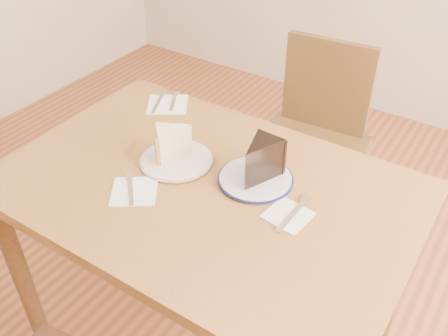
# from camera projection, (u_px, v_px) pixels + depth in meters

# --- Properties ---
(table) EXTENTS (1.20, 0.80, 0.75)m
(table) POSITION_uv_depth(u_px,v_px,m) (205.00, 209.00, 1.51)
(table) COLOR #523416
(table) RESTS_ON ground
(chair_far) EXTENTS (0.47, 0.47, 0.89)m
(chair_far) POSITION_uv_depth(u_px,v_px,m) (310.00, 141.00, 2.08)
(chair_far) COLOR #301E0E
(chair_far) RESTS_ON ground
(plate_cream) EXTENTS (0.21, 0.21, 0.01)m
(plate_cream) POSITION_uv_depth(u_px,v_px,m) (176.00, 160.00, 1.53)
(plate_cream) COLOR silver
(plate_cream) RESTS_ON table
(plate_navy) EXTENTS (0.21, 0.21, 0.01)m
(plate_navy) POSITION_uv_depth(u_px,v_px,m) (255.00, 179.00, 1.46)
(plate_navy) COLOR silver
(plate_navy) RESTS_ON table
(carrot_cake) EXTENTS (0.12, 0.12, 0.10)m
(carrot_cake) POSITION_uv_depth(u_px,v_px,m) (175.00, 143.00, 1.51)
(carrot_cake) COLOR #FAF0CF
(carrot_cake) RESTS_ON plate_cream
(chocolate_cake) EXTENTS (0.10, 0.14, 0.11)m
(chocolate_cake) POSITION_uv_depth(u_px,v_px,m) (258.00, 164.00, 1.41)
(chocolate_cake) COLOR black
(chocolate_cake) RESTS_ON plate_navy
(napkin_cream) EXTENTS (0.18, 0.18, 0.00)m
(napkin_cream) POSITION_uv_depth(u_px,v_px,m) (134.00, 191.00, 1.42)
(napkin_cream) COLOR white
(napkin_cream) RESTS_ON table
(napkin_navy) EXTENTS (0.12, 0.12, 0.00)m
(napkin_navy) POSITION_uv_depth(u_px,v_px,m) (288.00, 215.00, 1.34)
(napkin_navy) COLOR white
(napkin_navy) RESTS_ON table
(napkin_spare) EXTENTS (0.20, 0.20, 0.00)m
(napkin_spare) POSITION_uv_depth(u_px,v_px,m) (168.00, 104.00, 1.81)
(napkin_spare) COLOR white
(napkin_spare) RESTS_ON table
(fork_cream) EXTENTS (0.11, 0.11, 0.00)m
(fork_cream) POSITION_uv_depth(u_px,v_px,m) (130.00, 189.00, 1.42)
(fork_cream) COLOR silver
(fork_cream) RESTS_ON napkin_cream
(knife_navy) EXTENTS (0.02, 0.17, 0.00)m
(knife_navy) POSITION_uv_depth(u_px,v_px,m) (293.00, 214.00, 1.34)
(knife_navy) COLOR silver
(knife_navy) RESTS_ON napkin_navy
(fork_spare) EXTENTS (0.08, 0.13, 0.00)m
(fork_spare) POSITION_uv_depth(u_px,v_px,m) (173.00, 101.00, 1.82)
(fork_spare) COLOR silver
(fork_spare) RESTS_ON napkin_spare
(knife_spare) EXTENTS (0.08, 0.15, 0.00)m
(knife_spare) POSITION_uv_depth(u_px,v_px,m) (159.00, 102.00, 1.82)
(knife_spare) COLOR white
(knife_spare) RESTS_ON napkin_spare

